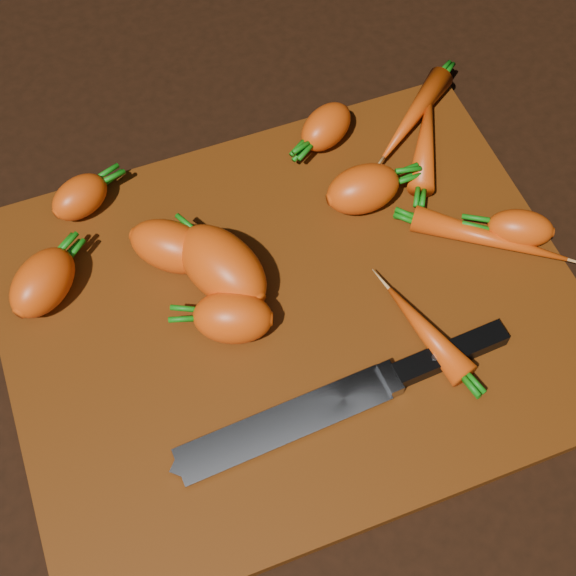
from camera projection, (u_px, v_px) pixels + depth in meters
name	position (u px, v px, depth m)	size (l,w,h in m)	color
ground	(292.00, 316.00, 0.72)	(2.00, 2.00, 0.01)	black
cutting_board	(292.00, 311.00, 0.71)	(0.50, 0.40, 0.01)	#552608
carrot_0	(43.00, 282.00, 0.69)	(0.07, 0.05, 0.05)	#D14208
carrot_1	(233.00, 317.00, 0.68)	(0.07, 0.05, 0.05)	#D14208
carrot_2	(172.00, 247.00, 0.71)	(0.08, 0.05, 0.05)	#D14208
carrot_3	(222.00, 266.00, 0.70)	(0.10, 0.06, 0.06)	#D14208
carrot_4	(326.00, 127.00, 0.79)	(0.06, 0.04, 0.04)	#D14208
carrot_5	(80.00, 197.00, 0.74)	(0.06, 0.04, 0.04)	#D14208
carrot_6	(520.00, 228.00, 0.73)	(0.06, 0.04, 0.04)	#D14208
carrot_7	(426.00, 139.00, 0.79)	(0.12, 0.03, 0.03)	#D14208
carrot_8	(489.00, 238.00, 0.73)	(0.14, 0.02, 0.02)	#D14208
carrot_9	(426.00, 331.00, 0.68)	(0.10, 0.03, 0.03)	#D14208
carrot_10	(363.00, 189.00, 0.74)	(0.07, 0.05, 0.05)	#D14208
carrot_11	(413.00, 116.00, 0.80)	(0.12, 0.03, 0.03)	#D14208
knife	(304.00, 415.00, 0.65)	(0.30, 0.04, 0.02)	gray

